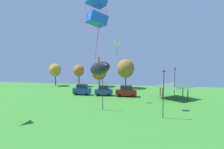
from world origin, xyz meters
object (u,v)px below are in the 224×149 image
at_px(kite_flying_5, 99,68).
at_px(parked_car_leftmost, 82,90).
at_px(light_post_0, 175,83).
at_px(park_pavilion, 173,85).
at_px(kite_flying_3, 117,44).
at_px(parked_car_third_from_left, 126,91).
at_px(parked_car_second_from_left, 104,91).
at_px(treeline_tree_3, 126,69).
at_px(light_post_1, 103,91).
at_px(light_post_2, 163,92).
at_px(treeline_tree_0, 55,70).
at_px(treeline_tree_1, 79,71).
at_px(treeline_tree_2, 99,72).
at_px(kite_flying_6, 96,10).

xyz_separation_m(kite_flying_5, parked_car_leftmost, (-11.75, 29.36, -6.71)).
bearing_deg(light_post_0, park_pavilion, 85.67).
relative_size(kite_flying_3, parked_car_third_from_left, 0.67).
distance_m(parked_car_second_from_left, treeline_tree_3, 13.47).
bearing_deg(kite_flying_5, parked_car_leftmost, 111.82).
height_order(kite_flying_5, light_post_1, kite_flying_5).
height_order(light_post_0, light_post_2, light_post_2).
relative_size(treeline_tree_0, treeline_tree_1, 1.04).
relative_size(light_post_0, light_post_2, 0.98).
relative_size(light_post_1, treeline_tree_2, 0.78).
xyz_separation_m(parked_car_second_from_left, park_pavilion, (15.66, -0.38, 1.91)).
height_order(parked_car_leftmost, treeline_tree_0, treeline_tree_0).
bearing_deg(treeline_tree_0, kite_flying_6, -57.50).
bearing_deg(parked_car_second_from_left, kite_flying_6, -84.13).
bearing_deg(parked_car_third_from_left, kite_flying_3, -107.73).
xyz_separation_m(kite_flying_3, kite_flying_6, (1.29, -20.12, 1.02)).
bearing_deg(parked_car_second_from_left, treeline_tree_1, 125.61).
xyz_separation_m(light_post_2, treeline_tree_3, (-8.04, 26.05, 1.94)).
xyz_separation_m(kite_flying_6, treeline_tree_3, (-1.17, 37.36, -6.83)).
bearing_deg(kite_flying_5, kite_flying_3, 95.93).
bearing_deg(treeline_tree_1, kite_flying_6, -67.00).
bearing_deg(light_post_2, treeline_tree_0, 139.36).
distance_m(parked_car_second_from_left, light_post_0, 15.96).
height_order(parked_car_second_from_left, light_post_2, light_post_2).
bearing_deg(parked_car_third_from_left, treeline_tree_3, 94.88).
height_order(parked_car_third_from_left, light_post_0, light_post_0).
height_order(kite_flying_5, kite_flying_6, kite_flying_6).
bearing_deg(kite_flying_5, treeline_tree_1, 112.42).
bearing_deg(light_post_0, parked_car_third_from_left, 164.81).
height_order(kite_flying_5, light_post_0, kite_flying_5).
distance_m(light_post_0, light_post_2, 11.69).
relative_size(parked_car_leftmost, parked_car_second_from_left, 0.98).
height_order(parked_car_third_from_left, light_post_2, light_post_2).
xyz_separation_m(kite_flying_3, light_post_0, (11.59, 2.37, -7.82)).
bearing_deg(light_post_0, parked_car_leftmost, 172.30).
bearing_deg(light_post_1, light_post_0, 34.33).
xyz_separation_m(parked_car_third_from_left, light_post_0, (10.11, -2.75, 2.58)).
bearing_deg(parked_car_leftmost, light_post_2, -38.69).
xyz_separation_m(kite_flying_6, parked_car_third_from_left, (0.20, 25.23, -11.42)).
relative_size(park_pavilion, treeline_tree_2, 0.89).
bearing_deg(light_post_0, treeline_tree_0, 155.83).
relative_size(kite_flying_5, parked_car_second_from_left, 0.83).
xyz_separation_m(light_post_1, treeline_tree_2, (-7.10, 25.49, 1.42)).
distance_m(park_pavilion, light_post_1, 17.43).
distance_m(kite_flying_3, treeline_tree_3, 18.19).
height_order(parked_car_leftmost, parked_car_third_from_left, parked_car_leftmost).
relative_size(parked_car_leftmost, treeline_tree_1, 0.61).
distance_m(kite_flying_3, parked_car_third_from_left, 11.68).
height_order(parked_car_third_from_left, light_post_1, light_post_1).
bearing_deg(treeline_tree_2, light_post_0, -39.58).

